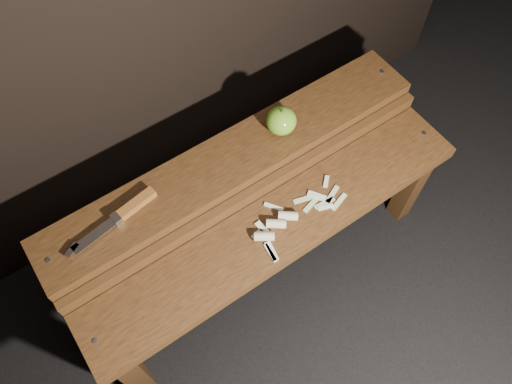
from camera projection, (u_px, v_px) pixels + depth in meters
ground at (266, 267)px, 1.78m from camera, size 60.00×60.00×0.00m
bench_front_tier at (280, 238)px, 1.45m from camera, size 1.20×0.20×0.42m
bench_rear_tier at (236, 173)px, 1.49m from camera, size 1.20×0.21×0.50m
apple at (281, 121)px, 1.43m from camera, size 0.09×0.09×0.09m
knife at (126, 212)px, 1.31m from camera, size 0.28×0.07×0.02m
apple_scraps at (284, 221)px, 1.39m from camera, size 0.31×0.17×0.03m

